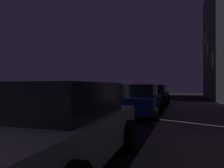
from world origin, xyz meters
name	(u,v)px	position (x,y,z in m)	size (l,w,h in m)	color
car_silver	(60,126)	(2.85, 3.83, 0.72)	(2.01, 4.09, 1.43)	#B7B7BF
car_blue	(137,100)	(2.85, 10.28, 0.70)	(2.16, 4.29, 1.43)	navy
car_black	(153,95)	(2.85, 16.14, 0.72)	(2.18, 4.52, 1.43)	black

